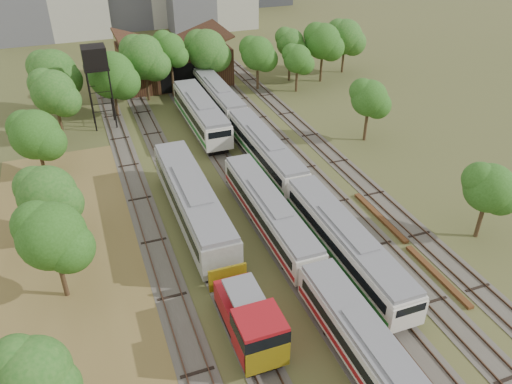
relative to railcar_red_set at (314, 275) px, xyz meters
name	(u,v)px	position (x,y,z in m)	size (l,w,h in m)	color
ground	(389,357)	(2.00, -7.19, -1.75)	(240.00, 240.00, 0.00)	#475123
dry_grass_patch	(92,343)	(-16.00, 0.81, -1.73)	(14.00, 60.00, 0.04)	brown
tracks	(249,178)	(1.33, 17.81, -1.71)	(24.60, 80.00, 0.19)	#4C473D
railcar_red_set	(314,275)	(0.00, 0.00, 0.00)	(2.68, 34.57, 3.31)	black
railcar_green_set	(265,151)	(4.00, 19.88, 0.07)	(2.79, 52.07, 3.44)	black
railcar_rear	(201,114)	(0.00, 31.31, 0.34)	(3.19, 16.07, 3.95)	black
shunter_locomotive	(251,323)	(-6.00, -2.87, 0.13)	(2.95, 8.10, 3.86)	black
old_grey_coach	(193,202)	(-6.00, 12.07, 0.47)	(3.28, 18.00, 4.06)	black
water_tower	(95,60)	(-11.12, 36.98, 6.76)	(2.91, 2.91, 10.10)	black
rail_pile_near	(437,275)	(10.00, -1.81, -1.62)	(0.51, 7.66, 0.26)	brown
rail_pile_far	(380,217)	(10.20, 6.73, -1.61)	(0.52, 8.27, 0.27)	brown
maintenance_shed	(174,62)	(1.00, 50.78, 1.17)	(16.45, 11.55, 7.58)	#351913
tree_band_left	(47,195)	(-17.61, 12.69, 3.40)	(7.28, 53.69, 8.72)	#382616
tree_band_far	(200,55)	(3.40, 43.44, 4.04)	(49.55, 11.74, 9.18)	#382616
tree_band_right	(369,104)	(16.98, 20.65, 3.28)	(5.19, 42.45, 7.42)	#382616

